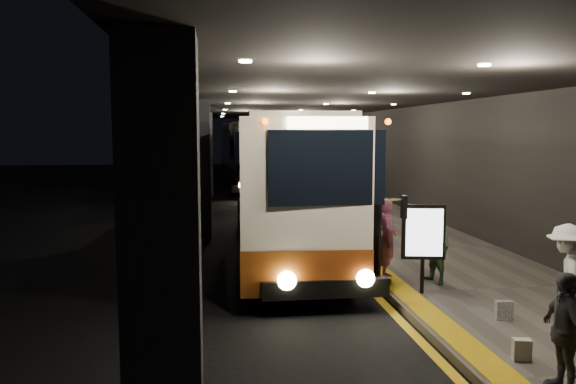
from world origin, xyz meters
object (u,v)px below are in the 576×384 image
passenger_waiting_white (566,276)px  info_sign (423,234)px  coach_second (249,158)px  stanchion_post (384,254)px  bag_plain (522,350)px  passenger_waiting_grey (564,332)px  passenger_waiting_green (435,249)px  passenger_boarding (387,238)px  coach_third (241,152)px  coach_main (287,190)px  bag_polka (504,311)px

passenger_waiting_white → info_sign: 2.77m
coach_second → stanchion_post: (1.70, -21.84, -1.13)m
bag_plain → passenger_waiting_grey: bearing=-90.9°
passenger_waiting_grey → info_sign: (-0.19, 4.35, 0.45)m
passenger_waiting_green → passenger_boarding: bearing=-139.2°
coach_third → stanchion_post: 30.74m
passenger_waiting_green → passenger_waiting_grey: size_ratio=0.99×
passenger_waiting_white → stanchion_post: bearing=-114.7°
coach_main → stanchion_post: size_ratio=10.69×
bag_plain → coach_third: bearing=94.0°
coach_second → passenger_waiting_white: size_ratio=7.03×
passenger_boarding → bag_polka: (1.19, -2.95, -0.73)m
coach_third → bag_plain: coach_third is taller
coach_main → passenger_waiting_grey: size_ratio=7.76×
passenger_waiting_grey → info_sign: bearing=-173.8°
passenger_waiting_green → bag_plain: bearing=-24.4°
passenger_boarding → bag_plain: size_ratio=5.83×
passenger_waiting_grey → coach_second: bearing=-171.5°
coach_main → coach_third: size_ratio=0.96×
passenger_boarding → stanchion_post: size_ratio=1.62×
passenger_waiting_green → passenger_waiting_white: 3.09m
info_sign → stanchion_post: (-0.43, 1.23, -0.66)m
info_sign → coach_main: bearing=124.2°
passenger_waiting_white → passenger_waiting_green: bearing=-124.9°
bag_plain → info_sign: size_ratio=0.17×
coach_second → passenger_waiting_green: size_ratio=8.09×
passenger_boarding → info_sign: bearing=-145.8°
coach_second → passenger_waiting_white: (3.75, -25.28, -0.81)m
bag_plain → stanchion_post: stanchion_post is taller
coach_third → coach_second: bearing=-91.1°
coach_third → bag_polka: (3.05, -33.64, -1.53)m
passenger_boarding → coach_second: bearing=21.2°
coach_third → passenger_waiting_green: bearing=-86.7°
info_sign → bag_polka: bearing=-53.8°
passenger_waiting_grey → stanchion_post: size_ratio=1.38×
coach_third → bag_plain: size_ratio=39.84×
bag_polka → info_sign: 2.20m
bag_plain → passenger_boarding: bearing=97.3°
passenger_waiting_white → bag_plain: size_ratio=5.64×
coach_main → coach_second: size_ratio=0.97×
passenger_waiting_white → passenger_waiting_grey: size_ratio=1.14×
coach_main → coach_second: coach_second is taller
passenger_boarding → bag_polka: 3.26m
coach_main → bag_plain: size_ratio=38.40×
coach_main → bag_polka: 7.52m
coach_second → stanchion_post: coach_second is taller
coach_second → stanchion_post: bearing=-89.2°
passenger_boarding → passenger_waiting_green: passenger_boarding is taller
coach_third → passenger_waiting_white: bearing=-85.3°
passenger_waiting_grey → bag_polka: 2.74m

